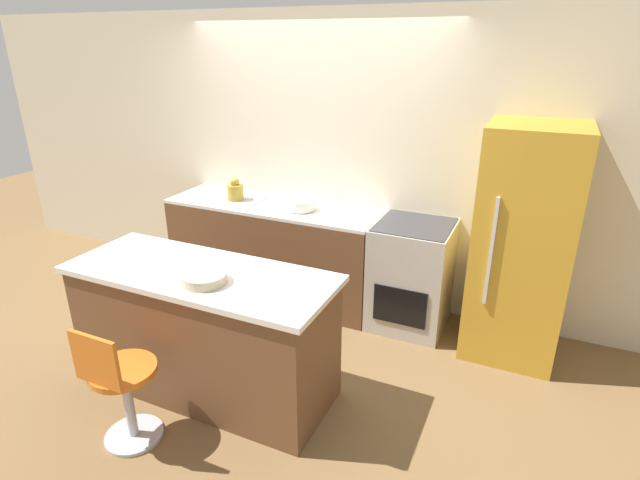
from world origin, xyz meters
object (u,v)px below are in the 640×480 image
stool_chair (122,389)px  kettle (235,191)px  oven_range (411,275)px  mixing_bowl (301,204)px  refrigerator (522,245)px

stool_chair → kettle: 2.21m
oven_range → kettle: bearing=-178.7°
stool_chair → mixing_bowl: bearing=85.2°
stool_chair → oven_range: bearing=60.2°
stool_chair → mixing_bowl: (0.17, 2.06, 0.58)m
kettle → mixing_bowl: 0.69m
stool_chair → kettle: bearing=104.1°
oven_range → mixing_bowl: size_ratio=3.58×
oven_range → kettle: size_ratio=4.35×
kettle → mixing_bowl: bearing=0.0°
mixing_bowl → kettle: bearing=180.0°
refrigerator → kettle: bearing=-179.8°
refrigerator → mixing_bowl: size_ratio=6.94×
refrigerator → kettle: refrigerator is taller
kettle → mixing_bowl: (0.69, 0.00, -0.04)m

